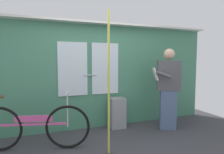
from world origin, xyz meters
The scene contains 6 objects.
ground_plane centered at (0.00, 0.00, -0.02)m, with size 6.38×3.90×0.04m, color #38383D.
train_door_wall centered at (-0.01, 1.14, 1.17)m, with size 5.38×0.28×2.25m.
bicycle_near_door centered at (-1.30, 0.43, 0.38)m, with size 1.75×0.61×0.93m.
passenger_reading_newspaper centered at (1.33, 0.48, 0.90)m, with size 0.63×0.58×1.70m.
trash_bin_by_wall centered at (0.36, 0.93, 0.33)m, with size 0.32×0.28×0.65m, color gray.
handrail_pole centered at (-0.20, -0.10, 1.10)m, with size 0.04×0.04×2.21m, color #C6C14C.
Camera 1 is at (-1.16, -2.84, 1.43)m, focal length 30.65 mm.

